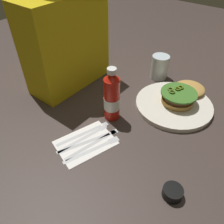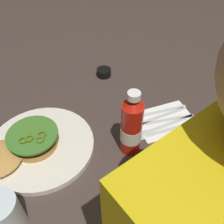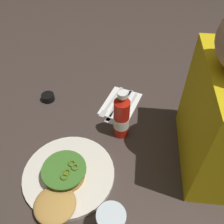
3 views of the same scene
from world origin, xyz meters
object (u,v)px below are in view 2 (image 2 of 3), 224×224
Objects in this scene: butter_knife at (155,118)px; dinner_plate at (41,146)px; napkin at (165,120)px; fork_utensil at (153,112)px; water_glass at (4,216)px; condiment_cup at (104,72)px; table_knife at (164,130)px; burger_sandwich at (21,146)px; steak_knife at (157,121)px; ketchup_bottle at (131,127)px; spoon_utensil at (160,127)px.

dinner_plate is at bearing -19.11° from butter_knife.
napkin is 0.03m from butter_knife.
dinner_plate reaches higher than fork_utensil.
water_glass reaches higher than condiment_cup.
fork_utensil is 1.00× the size of table_knife.
condiment_cup is at bearing -157.90° from burger_sandwich.
burger_sandwich reaches higher than butter_knife.
steak_knife is at bearing 61.43° from fork_utensil.
condiment_cup reaches higher than fork_utensil.
ketchup_bottle is 1.01× the size of steak_knife.
fork_utensil is at bearing -111.86° from table_knife.
burger_sandwich is 4.24× the size of condiment_cup.
condiment_cup reaches higher than spoon_utensil.
burger_sandwich reaches higher than napkin.
water_glass is at bearing 6.72° from fork_utensil.
water_glass is 0.56× the size of table_knife.
fork_utensil is 0.04m from steak_knife.
dinner_plate is 0.06m from burger_sandwich.
ketchup_bottle reaches higher than dinner_plate.
condiment_cup reaches higher than steak_knife.
burger_sandwich is at bearing -122.55° from water_glass.
ketchup_bottle is 0.16m from steak_knife.
condiment_cup is (-0.34, -0.17, 0.01)m from dinner_plate.
burger_sandwich is 1.25× the size of napkin.
butter_knife is at bearing -52.03° from napkin.
condiment_cup is 0.27× the size of spoon_utensil.
dinner_plate is 1.61× the size of napkin.
spoon_utensil is at bearing 66.04° from butter_knife.
butter_knife is 0.04m from spoon_utensil.
dinner_plate is 0.26m from ketchup_bottle.
water_glass reaches higher than table_knife.
table_knife is (0.02, 0.05, 0.00)m from butter_knife.
condiment_cup is 0.28m from butter_knife.
water_glass reaches higher than burger_sandwich.
ketchup_bottle is 0.18m from fork_utensil.
dinner_plate is at bearing -25.58° from spoon_utensil.
burger_sandwich is 1.16× the size of spoon_utensil.
ketchup_bottle is 1.06× the size of fork_utensil.
napkin is (-0.16, -0.01, -0.09)m from ketchup_bottle.
burger_sandwich is 0.41m from fork_utensil.
dinner_plate is at bearing -21.47° from steak_knife.
napkin is 0.92× the size of butter_knife.
condiment_cup reaches higher than napkin.
condiment_cup is 0.29× the size of napkin.
napkin is at bearing 155.89° from steak_knife.
steak_knife is 1.02× the size of spoon_utensil.
dinner_plate is 5.47× the size of condiment_cup.
butter_knife is at bearing -111.33° from steak_knife.
spoon_utensil is at bearing 154.42° from dinner_plate.
table_knife is at bearing 178.18° from water_glass.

